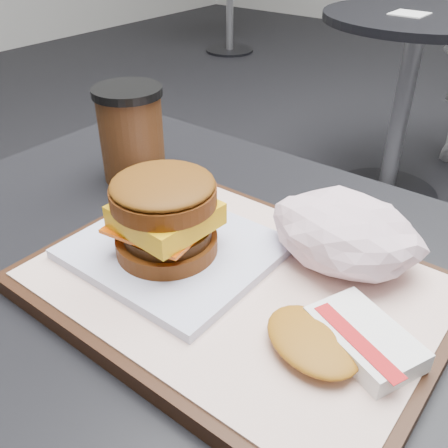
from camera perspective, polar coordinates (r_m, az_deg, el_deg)
customer_table at (r=0.65m, az=-2.52°, el=-18.20°), size 0.80×0.60×0.77m
serving_tray at (r=0.48m, az=1.38°, el=-7.18°), size 0.38×0.28×0.02m
breakfast_sandwich at (r=0.48m, az=-6.43°, el=0.02°), size 0.19×0.17×0.09m
hash_brown at (r=0.41m, az=13.20°, el=-12.68°), size 0.13×0.12×0.02m
crumpled_wrapper at (r=0.49m, az=13.72°, el=-0.99°), size 0.15×0.12×0.06m
coffee_cup at (r=0.68m, az=-10.55°, el=10.28°), size 0.09×0.09×0.13m
neighbor_table at (r=2.12m, az=20.45°, el=16.29°), size 0.70×0.70×0.75m
napkin at (r=2.04m, az=20.45°, el=21.60°), size 0.12×0.12×0.00m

